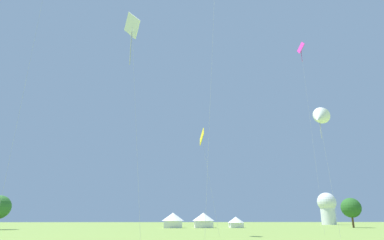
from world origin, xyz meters
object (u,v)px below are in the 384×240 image
object	(u,v)px
festival_tent_right	(173,219)
festival_tent_center	(236,222)
kite_white_delta	(319,118)
observatory_dome	(327,207)
tree_distant_left	(351,208)
kite_magenta_diamond	(301,50)
kite_white_diamond	(132,28)
kite_yellow_diamond	(202,137)
festival_tent_left	(203,219)

from	to	relation	value
festival_tent_right	festival_tent_center	size ratio (longest dim) A/B	1.36
kite_white_delta	observatory_dome	bearing A→B (deg)	64.68
festival_tent_right	tree_distant_left	bearing A→B (deg)	-1.64
kite_magenta_diamond	festival_tent_right	world-z (taller)	kite_magenta_diamond
kite_white_diamond	kite_magenta_diamond	world-z (taller)	kite_magenta_diamond
kite_magenta_diamond	festival_tent_center	xyz separation A→B (m)	(-5.65, 32.00, -26.92)
observatory_dome	tree_distant_left	size ratio (longest dim) A/B	1.59
kite_white_diamond	kite_magenta_diamond	size ratio (longest dim) A/B	0.79
festival_tent_center	tree_distant_left	bearing A→B (deg)	-2.51
kite_white_delta	kite_yellow_diamond	bearing A→B (deg)	147.62
festival_tent_left	festival_tent_center	bearing A→B (deg)	0.00
kite_yellow_diamond	tree_distant_left	bearing A→B (deg)	42.66
kite_yellow_diamond	tree_distant_left	xyz separation A→B (m)	(38.54, 35.51, -7.82)
kite_magenta_diamond	observatory_dome	bearing A→B (deg)	63.63
festival_tent_center	tree_distant_left	world-z (taller)	tree_distant_left
kite_white_delta	kite_magenta_diamond	size ratio (longest dim) A/B	0.47
festival_tent_left	kite_white_diamond	bearing A→B (deg)	-104.49
kite_white_diamond	festival_tent_left	distance (m)	52.33
kite_white_delta	tree_distant_left	bearing A→B (deg)	58.91
festival_tent_right	festival_tent_left	xyz separation A→B (m)	(7.05, 0.00, -0.00)
festival_tent_center	festival_tent_left	bearing A→B (deg)	180.00
kite_magenta_diamond	festival_tent_center	distance (m)	42.19
kite_magenta_diamond	observatory_dome	distance (m)	78.49
festival_tent_left	festival_tent_center	size ratio (longest dim) A/B	1.36
festival_tent_right	festival_tent_left	distance (m)	7.05
festival_tent_left	kite_yellow_diamond	bearing A→B (deg)	-95.59
festival_tent_right	festival_tent_center	bearing A→B (deg)	0.00
observatory_dome	tree_distant_left	xyz separation A→B (m)	(-11.71, -36.63, -1.54)
kite_yellow_diamond	tree_distant_left	distance (m)	52.99
kite_magenta_diamond	festival_tent_right	bearing A→B (deg)	122.35
kite_magenta_diamond	festival_tent_left	xyz separation A→B (m)	(-13.22, 32.00, -26.43)
kite_white_delta	festival_tent_left	world-z (taller)	kite_white_delta
festival_tent_right	festival_tent_left	size ratio (longest dim) A/B	1.00
kite_white_diamond	kite_yellow_diamond	size ratio (longest dim) A/B	1.74
kite_magenta_diamond	tree_distant_left	world-z (taller)	kite_magenta_diamond
kite_white_delta	festival_tent_center	xyz separation A→B (m)	(-1.23, 44.57, -11.39)
kite_yellow_diamond	tree_distant_left	world-z (taller)	kite_yellow_diamond
festival_tent_right	kite_yellow_diamond	bearing A→B (deg)	-84.62
festival_tent_left	tree_distant_left	size ratio (longest dim) A/B	0.76
kite_white_delta	kite_magenta_diamond	distance (m)	20.47
kite_white_diamond	kite_yellow_diamond	bearing A→B (deg)	49.81
festival_tent_left	tree_distant_left	world-z (taller)	tree_distant_left
kite_yellow_diamond	festival_tent_right	world-z (taller)	kite_yellow_diamond
festival_tent_center	observatory_dome	distance (m)	52.96
festival_tent_center	tree_distant_left	xyz separation A→B (m)	(27.38, -1.20, 3.12)
kite_white_delta	tree_distant_left	world-z (taller)	kite_white_delta
kite_white_delta	festival_tent_right	size ratio (longest dim) A/B	2.73
kite_white_delta	kite_white_diamond	world-z (taller)	kite_white_diamond
kite_magenta_diamond	festival_tent_left	size ratio (longest dim) A/B	5.84
kite_white_diamond	festival_tent_left	xyz separation A→B (m)	(12.09, 46.77, -20.11)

